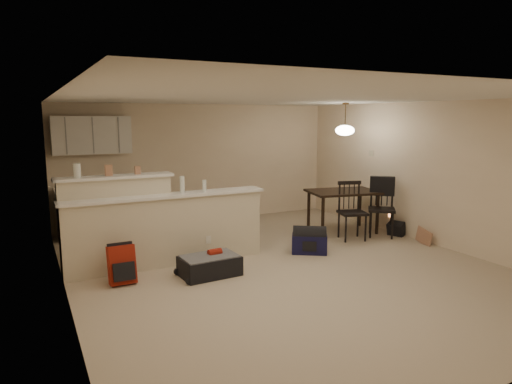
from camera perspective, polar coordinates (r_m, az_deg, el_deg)
room at (r=6.67m, az=3.51°, el=0.89°), size 7.00×7.02×2.50m
breakfast_bar at (r=7.04m, az=-13.20°, el=-4.22°), size 3.08×0.58×1.39m
upper_cabinets at (r=9.08m, az=-19.86°, el=6.71°), size 1.40×0.34×0.70m
kitchen_counter at (r=9.15m, az=-18.01°, el=-2.34°), size 1.80×0.60×0.90m
thermostat at (r=9.65m, az=14.19°, el=4.72°), size 0.02×0.12×0.12m
jar at (r=6.87m, az=-21.46°, el=2.52°), size 0.10×0.10×0.20m
cereal_box at (r=6.93m, az=-17.94°, el=2.60°), size 0.10×0.07×0.16m
small_box at (r=7.01m, az=-14.59°, el=2.66°), size 0.08×0.06×0.12m
bottle_a at (r=6.98m, az=-9.22°, el=0.91°), size 0.07×0.07×0.26m
bottle_b at (r=7.10m, az=-6.47°, el=0.79°), size 0.06×0.06×0.18m
dining_table at (r=9.04m, az=10.80°, el=-0.45°), size 1.46×1.12×0.82m
pendant_lamp at (r=8.91m, az=11.05°, el=7.63°), size 0.36×0.36×0.62m
dining_chair_near at (r=8.52m, az=11.97°, el=-2.36°), size 0.57×0.56×1.06m
dining_chair_far at (r=8.87m, az=15.44°, el=-1.93°), size 0.66×0.66×1.09m
suitcase at (r=6.61m, az=-5.81°, el=-9.17°), size 0.84×0.57×0.27m
red_backpack at (r=6.49m, az=-16.44°, el=-8.70°), size 0.35×0.22×0.52m
navy_duffel at (r=7.65m, az=6.69°, el=-6.45°), size 0.65×0.57×0.31m
black_daypack at (r=9.09m, az=17.11°, el=-4.45°), size 0.30×0.35×0.26m
cardboard_sheet at (r=8.63m, az=20.25°, el=-5.26°), size 0.05×0.37×0.28m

